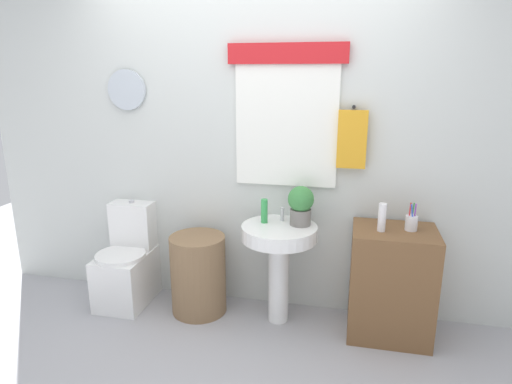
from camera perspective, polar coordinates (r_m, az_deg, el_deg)
The scene contains 10 objects.
back_wall at distance 3.30m, azimuth 0.05°, elevation 6.85°, with size 4.40×0.18×2.60m.
toilet at distance 3.69m, azimuth -16.32°, elevation -9.08°, with size 0.38×0.51×0.81m.
laundry_hamper at distance 3.42m, azimuth -7.51°, elevation -10.55°, with size 0.42×0.42×0.61m, color #846647.
pedestal_sink at distance 3.17m, azimuth 3.02°, elevation -7.38°, with size 0.54×0.54×0.74m.
faucet at distance 3.20m, azimuth 3.44°, elevation -2.88°, with size 0.03×0.03×0.10m, color silver.
wooden_cabinet at distance 3.22m, azimuth 17.16°, elevation -11.23°, with size 0.55×0.44×0.78m, color brown.
soap_bottle at distance 3.14m, azimuth 1.08°, elevation -2.48°, with size 0.05×0.05×0.17m, color green.
potted_plant at distance 3.10m, azimuth 5.85°, elevation -1.60°, with size 0.18×0.18×0.28m.
lotion_bottle at distance 3.00m, azimuth 16.08°, elevation -3.19°, with size 0.05×0.05×0.19m, color white.
toothbrush_cup at distance 3.09m, azimuth 19.57°, elevation -3.74°, with size 0.08×0.08×0.19m.
Camera 1 is at (0.72, -2.03, 1.79)m, focal length 30.74 mm.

